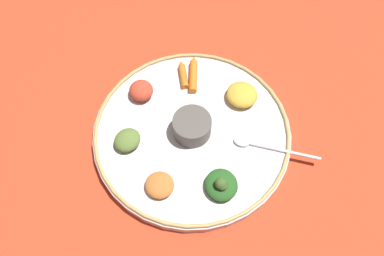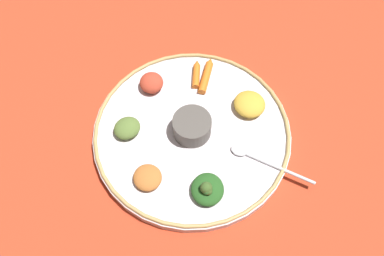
{
  "view_description": "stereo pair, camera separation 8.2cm",
  "coord_description": "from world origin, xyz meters",
  "px_view_note": "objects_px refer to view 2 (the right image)",
  "views": [
    {
      "loc": [
        -0.37,
        0.13,
        0.76
      ],
      "look_at": [
        0.0,
        0.0,
        0.04
      ],
      "focal_mm": 37.22,
      "sensor_mm": 36.0,
      "label": 1
    },
    {
      "loc": [
        -0.39,
        0.05,
        0.76
      ],
      "look_at": [
        0.0,
        0.0,
        0.04
      ],
      "focal_mm": 37.22,
      "sensor_mm": 36.0,
      "label": 2
    }
  ],
  "objects_px": {
    "spoon": "(259,159)",
    "greens_pile": "(207,189)",
    "center_bowl": "(192,126)",
    "carrot_outer": "(196,74)",
    "carrot_near_spoon": "(206,75)"
  },
  "relations": [
    {
      "from": "center_bowl",
      "to": "spoon",
      "type": "bearing_deg",
      "value": -123.23
    },
    {
      "from": "spoon",
      "to": "greens_pile",
      "type": "xyz_separation_m",
      "value": [
        -0.05,
        0.11,
        0.01
      ]
    },
    {
      "from": "spoon",
      "to": "carrot_outer",
      "type": "bearing_deg",
      "value": 23.61
    },
    {
      "from": "center_bowl",
      "to": "greens_pile",
      "type": "height_order",
      "value": "same"
    },
    {
      "from": "center_bowl",
      "to": "carrot_outer",
      "type": "distance_m",
      "value": 0.15
    },
    {
      "from": "carrot_near_spoon",
      "to": "center_bowl",
      "type": "bearing_deg",
      "value": 159.6
    },
    {
      "from": "greens_pile",
      "to": "carrot_near_spoon",
      "type": "height_order",
      "value": "greens_pile"
    },
    {
      "from": "spoon",
      "to": "greens_pile",
      "type": "relative_size",
      "value": 2.08
    },
    {
      "from": "center_bowl",
      "to": "carrot_outer",
      "type": "bearing_deg",
      "value": -11.17
    },
    {
      "from": "carrot_near_spoon",
      "to": "carrot_outer",
      "type": "bearing_deg",
      "value": 69.72
    },
    {
      "from": "spoon",
      "to": "greens_pile",
      "type": "distance_m",
      "value": 0.13
    },
    {
      "from": "spoon",
      "to": "carrot_outer",
      "type": "xyz_separation_m",
      "value": [
        0.22,
        0.1,
        0.0
      ]
    },
    {
      "from": "spoon",
      "to": "greens_pile",
      "type": "height_order",
      "value": "greens_pile"
    },
    {
      "from": "greens_pile",
      "to": "carrot_outer",
      "type": "relative_size",
      "value": 1.0
    },
    {
      "from": "spoon",
      "to": "center_bowl",
      "type": "bearing_deg",
      "value": 56.77
    }
  ]
}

